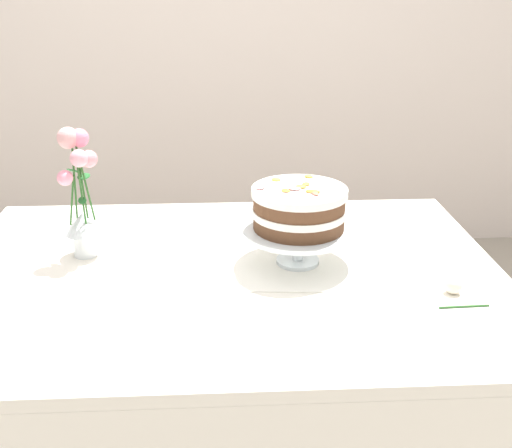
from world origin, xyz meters
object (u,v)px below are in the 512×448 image
layer_cake (300,208)px  fallen_rose (455,286)px  dining_table (228,305)px  flower_vase (81,198)px  cake_stand (299,234)px

layer_cake → fallen_rose: bearing=-28.0°
dining_table → fallen_rose: 0.56m
flower_vase → fallen_rose: 0.95m
dining_table → cake_stand: size_ratio=4.83×
layer_cake → flower_vase: size_ratio=0.69×
cake_stand → layer_cake: (-0.00, 0.00, 0.07)m
dining_table → flower_vase: bearing=160.6°
dining_table → fallen_rose: bearing=-14.3°
layer_cake → fallen_rose: 0.41m
flower_vase → fallen_rose: bearing=-16.4°
cake_stand → layer_cake: bearing=155.7°
cake_stand → fallen_rose: size_ratio=2.50×
dining_table → layer_cake: size_ratio=5.86×
cake_stand → fallen_rose: cake_stand is taller
dining_table → flower_vase: flower_vase is taller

